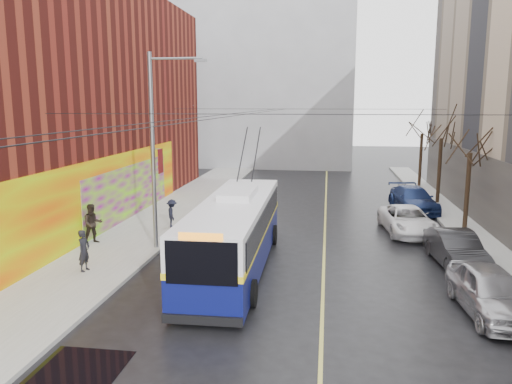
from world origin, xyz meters
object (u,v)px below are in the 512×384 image
pedestrian_a (84,251)px  parked_car_a (491,291)px  following_car (251,194)px  pedestrian_c (172,213)px  tree_mid (442,127)px  parked_car_d (413,199)px  parked_car_b (456,249)px  streetlight_pole (156,147)px  pedestrian_b (93,224)px  tree_far (423,124)px  trolleybus (235,232)px  parked_car_c (407,220)px  tree_near (471,138)px

pedestrian_a → parked_car_a: bearing=-89.9°
following_car → pedestrian_a: (-4.42, -14.92, 0.28)m
parked_car_a → pedestrian_c: pedestrian_c is taller
tree_mid → pedestrian_a: size_ratio=3.99×
parked_car_d → parked_car_b: bearing=-98.8°
parked_car_d → parked_car_a: bearing=-99.2°
tree_mid → streetlight_pole: bearing=-139.3°
pedestrian_b → tree_far: bearing=9.8°
streetlight_pole → trolleybus: streetlight_pole is taller
parked_car_c → pedestrian_a: 16.21m
parked_car_b → pedestrian_b: size_ratio=2.33×
tree_far → parked_car_b: tree_far is taller
parked_car_d → pedestrian_b: 19.46m
following_car → trolleybus: bearing=-87.6°
streetlight_pole → parked_car_a: bearing=-22.5°
tree_mid → pedestrian_c: 18.74m
parked_car_c → pedestrian_c: bearing=179.3°
following_car → pedestrian_c: bearing=-116.1°
pedestrian_a → parked_car_c: bearing=-51.5°
trolleybus → parked_car_b: (9.16, 1.71, -0.82)m
trolleybus → pedestrian_a: (-5.83, -1.55, -0.57)m
streetlight_pole → tree_mid: (15.14, 13.00, 0.41)m
parked_car_a → parked_car_c: (-1.08, 10.26, -0.08)m
tree_near → pedestrian_a: tree_near is taller
tree_mid → parked_car_a: tree_mid is taller
streetlight_pole → parked_car_c: (11.94, 4.87, -4.15)m
streetlight_pole → pedestrian_a: size_ratio=5.38×
streetlight_pole → following_car: (2.57, 11.28, -4.14)m
parked_car_c → parked_car_d: (1.20, 5.66, 0.06)m
streetlight_pole → tree_near: 16.28m
tree_near → trolleybus: bearing=-144.1°
parked_car_b → tree_near: bearing=67.1°
streetlight_pole → parked_car_d: (13.14, 10.53, -4.08)m
following_car → pedestrian_b: size_ratio=2.17×
parked_car_c → pedestrian_c: 12.55m
streetlight_pole → parked_car_a: size_ratio=1.96×
trolleybus → pedestrian_b: trolleybus is taller
tree_mid → parked_car_c: 9.85m
tree_mid → following_car: (-12.56, -1.72, -4.55)m
streetlight_pole → trolleybus: 5.57m
tree_far → pedestrian_c: tree_far is taller
tree_mid → parked_car_b: (-2.00, -13.38, -4.52)m
tree_far → pedestrian_b: tree_far is taller
streetlight_pole → pedestrian_c: (-0.56, 3.74, -3.93)m
parked_car_a → parked_car_c: parked_car_a is taller
tree_far → pedestrian_a: tree_far is taller
parked_car_b → pedestrian_a: bearing=-173.2°
parked_car_a → parked_car_d: bearing=85.5°
tree_far → parked_car_b: 20.94m
trolleybus → parked_car_a: (9.04, -3.30, -0.77)m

